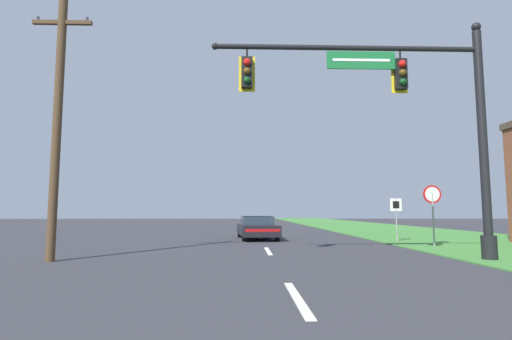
{
  "coord_description": "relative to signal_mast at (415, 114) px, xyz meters",
  "views": [
    {
      "loc": [
        -0.9,
        -0.83,
        1.45
      ],
      "look_at": [
        0.0,
        28.31,
        4.48
      ],
      "focal_mm": 28.0,
      "sensor_mm": 36.0,
      "label": 1
    }
  ],
  "objects": [
    {
      "name": "road_center_line",
      "position": [
        -4.34,
        11.04,
        -4.41
      ],
      "size": [
        0.16,
        34.8,
        0.01
      ],
      "color": "silver",
      "rests_on": "ground"
    },
    {
      "name": "stop_sign",
      "position": [
        2.64,
        4.65,
        -2.56
      ],
      "size": [
        0.76,
        0.07,
        2.5
      ],
      "color": "gray",
      "rests_on": "grass_verge_right"
    },
    {
      "name": "car_ahead",
      "position": [
        -4.53,
        9.52,
        -3.82
      ],
      "size": [
        2.19,
        4.73,
        1.19
      ],
      "color": "black",
      "rests_on": "ground"
    },
    {
      "name": "route_sign_post",
      "position": [
        2.04,
        7.11,
        -2.89
      ],
      "size": [
        0.55,
        0.06,
        2.03
      ],
      "color": "gray",
      "rests_on": "grass_verge_right"
    },
    {
      "name": "utility_pole_near",
      "position": [
        -10.87,
        0.18,
        -0.19
      ],
      "size": [
        1.8,
        0.26,
        8.16
      ],
      "color": "#4C3823",
      "rests_on": "ground"
    },
    {
      "name": "signal_mast",
      "position": [
        0.0,
        0.0,
        0.0
      ],
      "size": [
        8.52,
        0.47,
        7.33
      ],
      "color": "black",
      "rests_on": "grass_verge_right"
    },
    {
      "name": "grass_verge_right",
      "position": [
        6.16,
        19.04,
        -4.4
      ],
      "size": [
        10.0,
        110.0,
        0.04
      ],
      "color": "#428438",
      "rests_on": "ground"
    }
  ]
}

